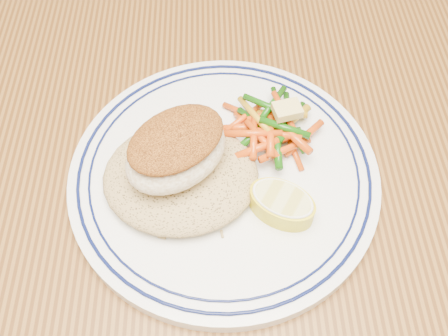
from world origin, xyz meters
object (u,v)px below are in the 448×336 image
dining_table (214,254)px  lemon_wedge (282,203)px  vegetable_pile (272,127)px  fish_fillet (176,150)px  plate (224,174)px  rice_pilaf (181,174)px

dining_table → lemon_wedge: size_ratio=19.76×
vegetable_pile → lemon_wedge: 0.08m
fish_fillet → dining_table: bearing=-44.2°
lemon_wedge → plate: bearing=138.2°
plate → rice_pilaf: size_ratio=2.06×
plate → fish_fillet: (-0.04, -0.01, 0.05)m
dining_table → rice_pilaf: bearing=139.0°
plate → lemon_wedge: (0.05, -0.04, 0.02)m
dining_table → lemon_wedge: lemon_wedge is taller
plate → rice_pilaf: bearing=-164.6°
rice_pilaf → lemon_wedge: 0.09m
dining_table → fish_fillet: fish_fillet is taller
plate → dining_table: bearing=-109.6°
plate → rice_pilaf: rice_pilaf is taller
plate → vegetable_pile: size_ratio=2.72×
dining_table → lemon_wedge: bearing=-8.6°
fish_fillet → lemon_wedge: size_ratio=1.55×
rice_pilaf → vegetable_pile: 0.10m
vegetable_pile → fish_fillet: bearing=-152.3°
dining_table → rice_pilaf: 0.13m
vegetable_pile → dining_table: bearing=-128.7°
plate → fish_fillet: 0.07m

